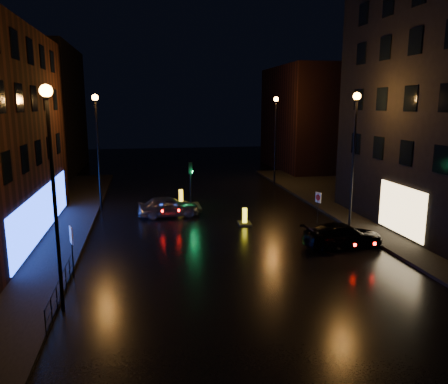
{
  "coord_description": "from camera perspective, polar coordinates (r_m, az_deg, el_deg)",
  "views": [
    {
      "loc": [
        -4.54,
        -18.25,
        7.71
      ],
      "look_at": [
        -0.17,
        5.62,
        2.8
      ],
      "focal_mm": 35.0,
      "sensor_mm": 36.0,
      "label": 1
    }
  ],
  "objects": [
    {
      "name": "street_lamp_lfar",
      "position": [
        32.48,
        -16.24,
        7.2
      ],
      "size": [
        0.44,
        0.44,
        8.37
      ],
      "color": "black",
      "rests_on": "ground"
    },
    {
      "name": "street_lamp_rnear",
      "position": [
        27.29,
        16.66,
        6.45
      ],
      "size": [
        0.44,
        0.44,
        8.37
      ],
      "color": "black",
      "rests_on": "ground"
    },
    {
      "name": "bollard_far",
      "position": [
        34.87,
        -5.64,
        -1.0
      ],
      "size": [
        1.16,
        1.4,
        1.05
      ],
      "rotation": [
        0.0,
        0.0,
        0.34
      ],
      "color": "black",
      "rests_on": "ground"
    },
    {
      "name": "road_sign_left",
      "position": [
        20.8,
        -19.3,
        -5.87
      ],
      "size": [
        0.23,
        0.55,
        2.34
      ],
      "rotation": [
        0.0,
        0.0,
        0.32
      ],
      "color": "black",
      "rests_on": "ground"
    },
    {
      "name": "bollard_near",
      "position": [
        28.54,
        2.71,
        -3.76
      ],
      "size": [
        0.9,
        1.28,
        1.07
      ],
      "rotation": [
        0.0,
        0.0,
        -0.07
      ],
      "color": "black",
      "rests_on": "ground"
    },
    {
      "name": "silver_hatchback",
      "position": [
        30.56,
        -7.27,
        -1.88
      ],
      "size": [
        4.31,
        1.93,
        1.44
      ],
      "primitive_type": "imported",
      "rotation": [
        0.0,
        0.0,
        1.63
      ],
      "color": "#9D9EA4",
      "rests_on": "ground"
    },
    {
      "name": "street_lamp_lnear",
      "position": [
        16.71,
        -21.57,
        3.25
      ],
      "size": [
        0.44,
        0.44,
        8.37
      ],
      "color": "black",
      "rests_on": "ground"
    },
    {
      "name": "guard_railing",
      "position": [
        18.92,
        -20.51,
        -10.94
      ],
      "size": [
        0.05,
        6.04,
        1.0
      ],
      "color": "black",
      "rests_on": "ground"
    },
    {
      "name": "ground",
      "position": [
        20.32,
        3.39,
        -10.88
      ],
      "size": [
        120.0,
        120.0,
        0.0
      ],
      "primitive_type": "plane",
      "color": "black",
      "rests_on": "ground"
    },
    {
      "name": "street_lamp_rfar",
      "position": [
        42.15,
        6.74,
        8.44
      ],
      "size": [
        0.44,
        0.44,
        8.37
      ],
      "color": "black",
      "rests_on": "ground"
    },
    {
      "name": "building_far_left",
      "position": [
        54.47,
        -22.87,
        9.81
      ],
      "size": [
        8.0,
        16.0,
        14.0
      ],
      "primitive_type": "cube",
      "color": "black",
      "rests_on": "ground"
    },
    {
      "name": "road_sign_right",
      "position": [
        29.08,
        12.19,
        -1.04
      ],
      "size": [
        0.22,
        0.49,
        2.08
      ],
      "rotation": [
        0.0,
        0.0,
        3.5
      ],
      "color": "black",
      "rests_on": "ground"
    },
    {
      "name": "building_far_right",
      "position": [
        53.94,
        11.03,
        9.41
      ],
      "size": [
        8.0,
        14.0,
        12.0
      ],
      "primitive_type": "cube",
      "color": "black",
      "rests_on": "ground"
    },
    {
      "name": "traffic_signal",
      "position": [
        33.21,
        -4.35,
        -1.13
      ],
      "size": [
        1.4,
        2.4,
        3.45
      ],
      "color": "black",
      "rests_on": "ground"
    },
    {
      "name": "dark_sedan",
      "position": [
        24.82,
        15.29,
        -5.5
      ],
      "size": [
        4.67,
        2.28,
        1.31
      ],
      "primitive_type": "imported",
      "rotation": [
        0.0,
        0.0,
        1.67
      ],
      "color": "black",
      "rests_on": "ground"
    },
    {
      "name": "pavement_right",
      "position": [
        33.03,
        24.18,
        -2.95
      ],
      "size": [
        12.0,
        44.0,
        0.15
      ],
      "primitive_type": "cube",
      "color": "black",
      "rests_on": "ground"
    }
  ]
}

